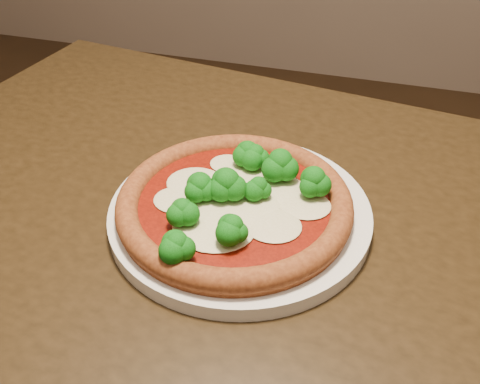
# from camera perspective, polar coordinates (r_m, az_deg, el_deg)

# --- Properties ---
(dining_table) EXTENTS (1.17, 0.93, 0.75)m
(dining_table) POSITION_cam_1_polar(r_m,az_deg,el_deg) (0.69, -0.13, -11.41)
(dining_table) COLOR black
(dining_table) RESTS_ON floor
(plate) EXTENTS (0.30, 0.30, 0.02)m
(plate) POSITION_cam_1_polar(r_m,az_deg,el_deg) (0.63, -0.00, -2.24)
(plate) COLOR silver
(plate) RESTS_ON dining_table
(pizza) EXTENTS (0.27, 0.27, 0.06)m
(pizza) POSITION_cam_1_polar(r_m,az_deg,el_deg) (0.60, -0.39, -0.85)
(pizza) COLOR brown
(pizza) RESTS_ON plate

